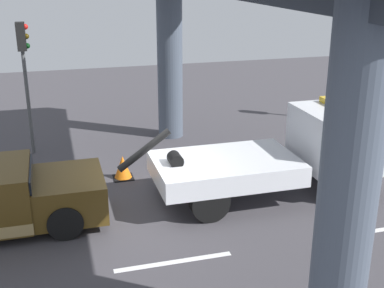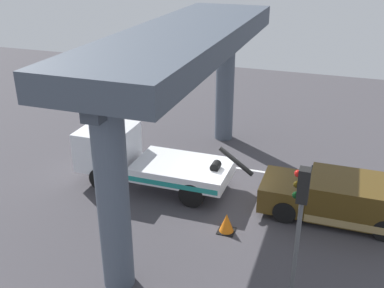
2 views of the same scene
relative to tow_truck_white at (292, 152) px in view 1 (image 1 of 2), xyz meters
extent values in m
cube|color=#423F44|center=(-4.02, 0.00, -1.25)|extent=(60.00, 40.00, 0.10)
cube|color=silver|center=(-4.02, -2.64, -1.20)|extent=(2.60, 0.16, 0.01)
cube|color=white|center=(-1.93, 0.00, -0.28)|extent=(3.84, 2.41, 0.55)
cube|color=white|center=(1.40, 0.00, 0.27)|extent=(2.05, 2.31, 1.65)
cube|color=black|center=(2.01, 0.00, 0.64)|extent=(0.06, 2.21, 0.66)
cube|color=teal|center=(-1.93, 1.21, -0.36)|extent=(3.65, 0.03, 0.20)
cylinder|color=black|center=(-4.12, 0.00, 0.46)|extent=(1.41, 0.18, 1.07)
cylinder|color=black|center=(-3.31, 0.00, 0.12)|extent=(0.36, 0.45, 0.36)
cube|color=yellow|center=(1.40, 0.00, 1.18)|extent=(0.24, 1.92, 0.16)
cylinder|color=black|center=(1.20, 1.04, -0.70)|extent=(1.00, 0.32, 1.00)
cylinder|color=black|center=(1.20, -1.04, -0.70)|extent=(1.00, 0.32, 1.00)
cylinder|color=black|center=(-2.70, 1.04, -0.70)|extent=(1.00, 0.32, 1.00)
cylinder|color=black|center=(-2.70, -1.04, -0.70)|extent=(1.00, 0.32, 1.00)
cube|color=#4C3814|center=(-6.06, 0.00, -0.50)|extent=(1.73, 2.11, 0.95)
cube|color=black|center=(-6.90, 0.00, 0.00)|extent=(0.06, 1.94, 0.59)
cylinder|color=black|center=(-6.21, 0.96, -0.78)|extent=(0.84, 0.28, 0.84)
cylinder|color=black|center=(-6.21, -0.96, -0.78)|extent=(0.84, 0.28, 0.84)
cylinder|color=#4C5666|center=(-2.05, 5.80, 1.66)|extent=(0.91, 0.91, 5.73)
cylinder|color=#4C5666|center=(-2.05, -5.80, 1.66)|extent=(0.91, 0.91, 5.73)
cylinder|color=#515456|center=(-7.02, 5.25, 0.54)|extent=(0.12, 0.12, 3.49)
cube|color=black|center=(-7.02, 5.25, 2.74)|extent=(0.28, 0.32, 0.90)
sphere|color=red|center=(-6.86, 5.25, 3.04)|extent=(0.18, 0.18, 0.18)
sphere|color=#3A2D06|center=(-6.86, 5.25, 2.74)|extent=(0.18, 0.18, 0.18)
sphere|color=black|center=(-6.86, 5.25, 2.44)|extent=(0.18, 0.18, 0.18)
cylinder|color=#515456|center=(5.98, 5.25, 0.56)|extent=(0.12, 0.12, 3.53)
cube|color=black|center=(5.98, 5.25, 2.78)|extent=(0.28, 0.32, 0.90)
sphere|color=#360605|center=(6.14, 5.25, 3.08)|extent=(0.18, 0.18, 0.18)
sphere|color=gold|center=(6.14, 5.25, 2.78)|extent=(0.18, 0.18, 0.18)
sphere|color=black|center=(6.14, 5.25, 2.48)|extent=(0.18, 0.18, 0.18)
cone|color=orange|center=(-4.39, 2.23, -0.85)|extent=(0.54, 0.54, 0.71)
cube|color=black|center=(-4.39, 2.23, -1.19)|extent=(0.59, 0.59, 0.03)
camera|label=1|loc=(-6.21, -11.82, 4.85)|focal=47.19mm
camera|label=2|loc=(-7.62, 15.23, 8.16)|focal=42.52mm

